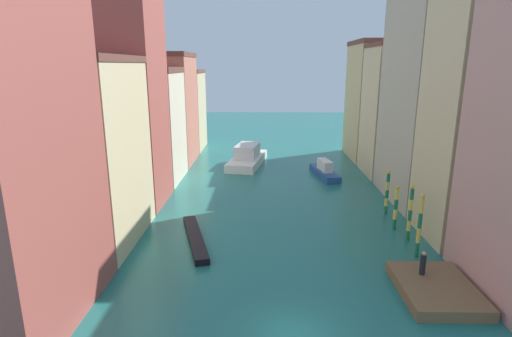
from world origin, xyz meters
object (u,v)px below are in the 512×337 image
at_px(mooring_pole_3, 387,192).
at_px(motorboat_0, 325,171).
at_px(waterfront_dock, 436,289).
at_px(mooring_pole_0, 419,226).
at_px(mooring_pole_2, 396,207).
at_px(mooring_pole_1, 410,213).
at_px(gondola_black, 195,238).
at_px(person_on_dock, 423,264).
at_px(vaporetto_white, 247,157).

relative_size(mooring_pole_3, motorboat_0, 0.57).
height_order(waterfront_dock, mooring_pole_0, mooring_pole_0).
bearing_deg(mooring_pole_2, mooring_pole_1, -82.33).
height_order(mooring_pole_1, gondola_black, mooring_pole_1).
distance_m(waterfront_dock, person_on_dock, 1.64).
relative_size(mooring_pole_0, mooring_pole_2, 1.26).
xyz_separation_m(mooring_pole_0, mooring_pole_2, (0.02, 5.21, -0.48)).
distance_m(person_on_dock, mooring_pole_2, 9.04).
bearing_deg(waterfront_dock, person_on_dock, 111.47).
relative_size(mooring_pole_0, vaporetto_white, 0.43).
distance_m(waterfront_dock, motorboat_0, 26.89).
bearing_deg(waterfront_dock, mooring_pole_1, 82.70).
relative_size(waterfront_dock, mooring_pole_3, 1.38).
relative_size(waterfront_dock, mooring_pole_0, 1.21).
relative_size(waterfront_dock, mooring_pole_2, 1.51).
xyz_separation_m(mooring_pole_3, motorboat_0, (-3.76, 13.08, -1.44)).
bearing_deg(mooring_pole_3, waterfront_dock, -94.17).
distance_m(waterfront_dock, mooring_pole_2, 10.25).
bearing_deg(person_on_dock, mooring_pole_0, 73.67).
bearing_deg(person_on_dock, mooring_pole_2, 82.88).
relative_size(mooring_pole_2, mooring_pole_3, 0.91).
distance_m(mooring_pole_0, mooring_pole_3, 8.78).
xyz_separation_m(mooring_pole_1, vaporetto_white, (-13.67, 24.98, -1.29)).
xyz_separation_m(mooring_pole_0, mooring_pole_3, (0.35, 8.77, -0.29)).
relative_size(vaporetto_white, motorboat_0, 1.51).
bearing_deg(person_on_dock, gondola_black, 158.05).
relative_size(mooring_pole_1, mooring_pole_2, 1.20).
height_order(mooring_pole_0, mooring_pole_1, mooring_pole_0).
bearing_deg(vaporetto_white, mooring_pole_1, -61.32).
height_order(person_on_dock, mooring_pole_0, mooring_pole_0).
bearing_deg(mooring_pole_1, person_on_dock, -102.38).
height_order(mooring_pole_1, mooring_pole_3, mooring_pole_1).
bearing_deg(mooring_pole_1, gondola_black, -178.84).
height_order(gondola_black, motorboat_0, motorboat_0).
bearing_deg(gondola_black, vaporetto_white, 82.79).
distance_m(person_on_dock, motorboat_0, 25.71).
relative_size(mooring_pole_3, vaporetto_white, 0.38).
xyz_separation_m(mooring_pole_1, gondola_black, (-16.87, -0.34, -2.09)).
xyz_separation_m(mooring_pole_1, motorboat_0, (-3.75, 19.03, -1.63)).
bearing_deg(waterfront_dock, gondola_black, 155.11).
height_order(mooring_pole_2, vaporetto_white, mooring_pole_2).
bearing_deg(mooring_pole_0, mooring_pole_3, 87.71).
xyz_separation_m(waterfront_dock, mooring_pole_1, (0.99, 7.71, 1.99)).
relative_size(person_on_dock, motorboat_0, 0.21).
relative_size(mooring_pole_3, gondola_black, 0.49).
bearing_deg(mooring_pole_3, person_on_dock, -96.60).
bearing_deg(mooring_pole_0, mooring_pole_1, 83.04).
height_order(person_on_dock, mooring_pole_3, mooring_pole_3).
height_order(mooring_pole_2, mooring_pole_3, mooring_pole_3).
bearing_deg(mooring_pole_3, mooring_pole_1, -90.07).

